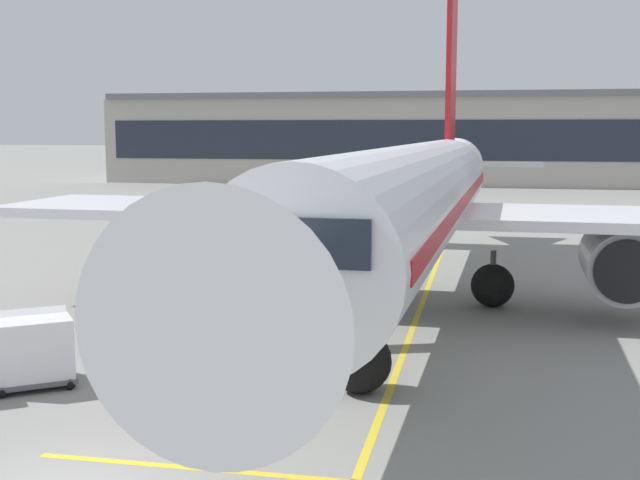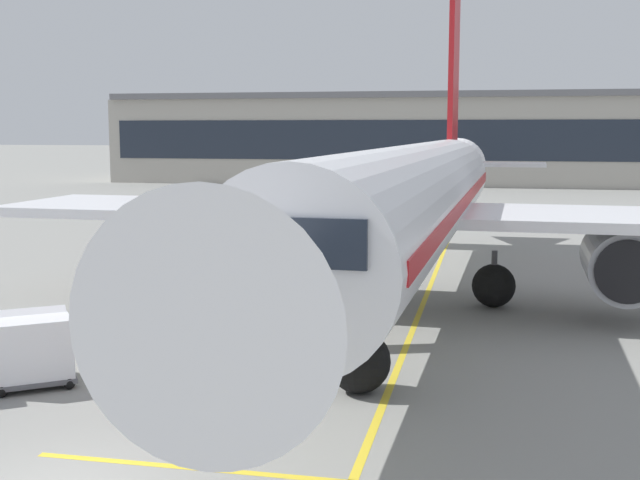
{
  "view_description": "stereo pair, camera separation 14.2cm",
  "coord_description": "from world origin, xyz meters",
  "views": [
    {
      "loc": [
        7.38,
        -12.83,
        6.5
      ],
      "look_at": [
        2.64,
        10.52,
        3.26
      ],
      "focal_mm": 45.84,
      "sensor_mm": 36.0,
      "label": 1
    },
    {
      "loc": [
        7.52,
        -12.8,
        6.5
      ],
      "look_at": [
        2.64,
        10.52,
        3.26
      ],
      "focal_mm": 45.84,
      "sensor_mm": 36.0,
      "label": 2
    }
  ],
  "objects": [
    {
      "name": "ground_crew_by_carts",
      "position": [
        0.58,
        7.63,
        1.0
      ],
      "size": [
        0.57,
        0.29,
        1.74
      ],
      "color": "black",
      "rests_on": "ground"
    },
    {
      "name": "baggage_cart_lead",
      "position": [
        -1.35,
        7.38,
        1.0
      ],
      "size": [
        2.67,
        2.47,
        1.91
      ],
      "color": "#515156",
      "rests_on": "ground"
    },
    {
      "name": "belt_loader",
      "position": [
        0.73,
        9.92,
        0.93
      ],
      "size": [
        5.04,
        3.62,
        3.46
      ],
      "color": "gold",
      "rests_on": "ground"
    },
    {
      "name": "ground_crew_wingwalker",
      "position": [
        -2.85,
        7.39,
        1.0
      ],
      "size": [
        0.43,
        0.44,
        1.74
      ],
      "color": "#514C42",
      "rests_on": "ground"
    },
    {
      "name": "ground_crew_marshaller",
      "position": [
        -0.3,
        10.28,
        1.0
      ],
      "size": [
        0.43,
        0.44,
        1.74
      ],
      "color": "#333847",
      "rests_on": "ground"
    },
    {
      "name": "baggage_cart_second",
      "position": [
        -3.83,
        5.47,
        1.0
      ],
      "size": [
        2.67,
        2.47,
        1.91
      ],
      "color": "#515156",
      "rests_on": "ground"
    },
    {
      "name": "apron_guidance_line_stop_bar",
      "position": [
        4.77,
        1.42,
        0.0
      ],
      "size": [
        12.0,
        0.2,
        0.01
      ],
      "color": "yellow",
      "rests_on": "ground"
    },
    {
      "name": "ground_crew_by_loader",
      "position": [
        1.31,
        6.74,
        1.0
      ],
      "size": [
        0.44,
        0.44,
        1.74
      ],
      "color": "black",
      "rests_on": "ground"
    },
    {
      "name": "safety_cone_wingtip",
      "position": [
        -0.9,
        11.71,
        0.3
      ],
      "size": [
        0.53,
        0.53,
        0.61
      ],
      "color": "black",
      "rests_on": "ground"
    },
    {
      "name": "safety_cone_engine_keepout",
      "position": [
        -1.23,
        12.77,
        0.38
      ],
      "size": [
        0.7,
        0.7,
        0.78
      ],
      "color": "black",
      "rests_on": "ground"
    },
    {
      "name": "terminal_building",
      "position": [
        9.38,
        90.83,
        5.33
      ],
      "size": [
        95.48,
        21.9,
        10.76
      ],
      "color": "#A8A399",
      "rests_on": "ground"
    },
    {
      "name": "apron_guidance_line_lead_in",
      "position": [
        5.16,
        15.94,
        0.0
      ],
      "size": [
        0.2,
        110.0,
        0.01
      ],
      "color": "yellow",
      "rests_on": "ground"
    },
    {
      "name": "parked_airplane",
      "position": [
        4.8,
        16.65,
        3.92
      ],
      "size": [
        31.29,
        41.27,
        14.14
      ],
      "color": "white",
      "rests_on": "ground"
    }
  ]
}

